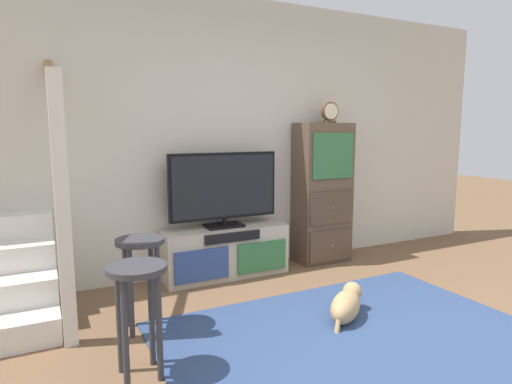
{
  "coord_description": "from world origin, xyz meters",
  "views": [
    {
      "loc": [
        -1.86,
        -1.58,
        1.43
      ],
      "look_at": [
        -0.22,
        1.69,
        0.89
      ],
      "focal_mm": 30.28,
      "sensor_mm": 36.0,
      "label": 1
    }
  ],
  "objects": [
    {
      "name": "area_rug",
      "position": [
        0.0,
        0.6,
        0.01
      ],
      "size": [
        2.6,
        1.8,
        0.01
      ],
      "primitive_type": "cube",
      "color": "navy",
      "rests_on": "ground_plane"
    },
    {
      "name": "media_console",
      "position": [
        -0.3,
        2.19,
        0.24
      ],
      "size": [
        1.23,
        0.38,
        0.49
      ],
      "color": "#BCB29E",
      "rests_on": "ground_plane"
    },
    {
      "name": "dog",
      "position": [
        0.14,
        0.88,
        0.12
      ],
      "size": [
        0.48,
        0.43,
        0.23
      ],
      "color": "tan",
      "rests_on": "ground_plane"
    },
    {
      "name": "side_cabinet",
      "position": [
        0.84,
        2.2,
        0.74
      ],
      "size": [
        0.58,
        0.38,
        1.49
      ],
      "color": "brown",
      "rests_on": "ground_plane"
    },
    {
      "name": "bar_stool_near",
      "position": [
        -1.41,
        0.81,
        0.5
      ],
      "size": [
        0.34,
        0.34,
        0.67
      ],
      "color": "#333338",
      "rests_on": "ground_plane"
    },
    {
      "name": "back_wall",
      "position": [
        0.0,
        2.46,
        1.35
      ],
      "size": [
        6.4,
        0.12,
        2.7
      ],
      "primitive_type": "cube",
      "color": "beige",
      "rests_on": "ground_plane"
    },
    {
      "name": "television",
      "position": [
        -0.3,
        2.22,
        0.87
      ],
      "size": [
        1.08,
        0.22,
        0.72
      ],
      "color": "black",
      "rests_on": "media_console"
    },
    {
      "name": "bar_stool_far",
      "position": [
        -1.27,
        1.41,
        0.5
      ],
      "size": [
        0.34,
        0.34,
        0.67
      ],
      "color": "#333338",
      "rests_on": "ground_plane"
    },
    {
      "name": "desk_clock",
      "position": [
        0.9,
        2.19,
        1.6
      ],
      "size": [
        0.19,
        0.08,
        0.22
      ],
      "color": "#4C3823",
      "rests_on": "side_cabinet"
    }
  ]
}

